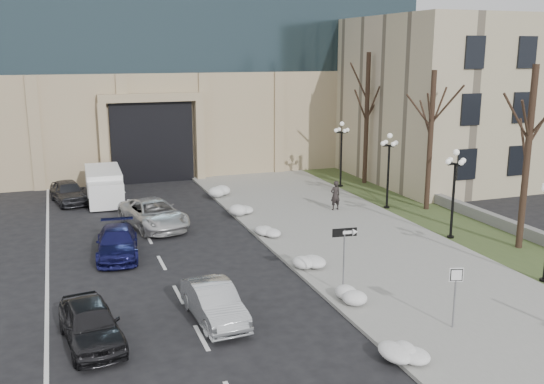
{
  "coord_description": "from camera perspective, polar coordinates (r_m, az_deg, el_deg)",
  "views": [
    {
      "loc": [
        -10.67,
        -12.76,
        9.6
      ],
      "look_at": [
        -1.85,
        11.79,
        3.5
      ],
      "focal_mm": 40.0,
      "sensor_mm": 36.0,
      "label": 1
    }
  ],
  "objects": [
    {
      "name": "sidewalk",
      "position": [
        31.74,
        7.78,
        -4.45
      ],
      "size": [
        9.0,
        40.0,
        0.12
      ],
      "primitive_type": "cube",
      "color": "gray",
      "rests_on": "ground"
    },
    {
      "name": "one_way_sign",
      "position": [
        24.09,
        7.23,
        -4.51
      ],
      "size": [
        1.05,
        0.31,
        2.83
      ],
      "rotation": [
        0.0,
        0.0,
        -0.11
      ],
      "color": "slate",
      "rests_on": "ground"
    },
    {
      "name": "snow_clump_f",
      "position": [
        35.93,
        -3.0,
        -1.86
      ],
      "size": [
        1.1,
        1.6,
        0.36
      ],
      "primitive_type": "ellipsoid",
      "color": "white",
      "rests_on": "sidewalk"
    },
    {
      "name": "stone_wall",
      "position": [
        37.77,
        17.91,
        -1.67
      ],
      "size": [
        0.5,
        30.0,
        0.7
      ],
      "primitive_type": "cube",
      "color": "slate",
      "rests_on": "ground"
    },
    {
      "name": "curb",
      "position": [
        30.0,
        0.1,
        -5.36
      ],
      "size": [
        0.3,
        40.0,
        0.14
      ],
      "primitive_type": "cube",
      "color": "gray",
      "rests_on": "ground"
    },
    {
      "name": "pedestrian",
      "position": [
        36.99,
        5.98,
        -0.31
      ],
      "size": [
        0.71,
        0.51,
        1.81
      ],
      "primitive_type": "imported",
      "rotation": [
        0.0,
        0.0,
        3.26
      ],
      "color": "black",
      "rests_on": "sidewalk"
    },
    {
      "name": "car_d",
      "position": [
        34.24,
        -11.08,
        -2.03
      ],
      "size": [
        3.68,
        5.95,
        1.54
      ],
      "primitive_type": "imported",
      "rotation": [
        0.0,
        0.0,
        0.22
      ],
      "color": "silver",
      "rests_on": "ground"
    },
    {
      "name": "snow_clump_d",
      "position": [
        27.72,
        3.05,
        -6.46
      ],
      "size": [
        1.1,
        1.6,
        0.36
      ],
      "primitive_type": "ellipsoid",
      "color": "white",
      "rests_on": "sidewalk"
    },
    {
      "name": "lamppost_d",
      "position": [
        43.2,
        6.55,
        4.39
      ],
      "size": [
        1.18,
        1.18,
        4.76
      ],
      "color": "black",
      "rests_on": "ground"
    },
    {
      "name": "box_truck",
      "position": [
        41.09,
        -15.52,
        0.55
      ],
      "size": [
        2.38,
        6.32,
        1.99
      ],
      "rotation": [
        0.0,
        0.0,
        -0.03
      ],
      "color": "white",
      "rests_on": "ground"
    },
    {
      "name": "snow_clump_c",
      "position": [
        24.07,
        7.22,
        -9.68
      ],
      "size": [
        1.1,
        1.6,
        0.36
      ],
      "primitive_type": "ellipsoid",
      "color": "white",
      "rests_on": "sidewalk"
    },
    {
      "name": "keep_sign",
      "position": [
        22.1,
        16.89,
        -8.36
      ],
      "size": [
        0.49,
        0.18,
        2.33
      ],
      "rotation": [
        0.0,
        0.0,
        -0.29
      ],
      "color": "slate",
      "rests_on": "ground"
    },
    {
      "name": "car_c",
      "position": [
        29.87,
        -14.36,
        -4.64
      ],
      "size": [
        2.39,
        4.85,
        1.35
      ],
      "primitive_type": "imported",
      "rotation": [
        0.0,
        0.0,
        -0.11
      ],
      "color": "#171850",
      "rests_on": "ground"
    },
    {
      "name": "tree_near",
      "position": [
        31.31,
        23.09,
        5.19
      ],
      "size": [
        3.2,
        3.2,
        9.0
      ],
      "color": "black",
      "rests_on": "ground"
    },
    {
      "name": "snow_clump_e",
      "position": [
        31.79,
        -0.7,
        -3.85
      ],
      "size": [
        1.1,
        1.6,
        0.36
      ],
      "primitive_type": "ellipsoid",
      "color": "white",
      "rests_on": "sidewalk"
    },
    {
      "name": "car_e",
      "position": [
        41.11,
        -18.63,
        0.02
      ],
      "size": [
        2.53,
        4.59,
        1.48
      ],
      "primitive_type": "imported",
      "rotation": [
        0.0,
        0.0,
        0.19
      ],
      "color": "#333339",
      "rests_on": "ground"
    },
    {
      "name": "tree_far",
      "position": [
        44.29,
        8.95,
        8.54
      ],
      "size": [
        3.2,
        3.2,
        9.5
      ],
      "color": "black",
      "rests_on": "ground"
    },
    {
      "name": "classical_building",
      "position": [
        52.34,
        19.13,
        8.51
      ],
      "size": [
        22.0,
        18.12,
        12.0
      ],
      "color": "tan",
      "rests_on": "ground"
    },
    {
      "name": "lamppost_b",
      "position": [
        32.25,
        16.78,
        0.92
      ],
      "size": [
        1.18,
        1.18,
        4.76
      ],
      "color": "black",
      "rests_on": "ground"
    },
    {
      "name": "car_b",
      "position": [
        22.41,
        -5.47,
        -10.33
      ],
      "size": [
        1.73,
        4.26,
        1.37
      ],
      "primitive_type": "imported",
      "rotation": [
        0.0,
        0.0,
        0.07
      ],
      "color": "#B2B6BA",
      "rests_on": "ground"
    },
    {
      "name": "car_a",
      "position": [
        21.53,
        -16.69,
        -11.76
      ],
      "size": [
        2.25,
        4.47,
        1.46
      ],
      "primitive_type": "imported",
      "rotation": [
        0.0,
        0.0,
        0.12
      ],
      "color": "black",
      "rests_on": "ground"
    },
    {
      "name": "lamppost_c",
      "position": [
        37.56,
        10.93,
        2.92
      ],
      "size": [
        1.18,
        1.18,
        4.76
      ],
      "color": "black",
      "rests_on": "ground"
    },
    {
      "name": "grass_strip",
      "position": [
        35.13,
        17.25,
        -3.22
      ],
      "size": [
        4.0,
        40.0,
        0.1
      ],
      "primitive_type": "cube",
      "color": "#394A25",
      "rests_on": "ground"
    },
    {
      "name": "snow_clump_b",
      "position": [
        19.97,
        12.83,
        -14.94
      ],
      "size": [
        1.1,
        1.6,
        0.36
      ],
      "primitive_type": "ellipsoid",
      "color": "white",
      "rests_on": "sidewalk"
    },
    {
      "name": "snow_clump_g",
      "position": [
        40.34,
        -4.74,
        -0.21
      ],
      "size": [
        1.1,
        1.6,
        0.36
      ],
      "primitive_type": "ellipsoid",
      "color": "white",
      "rests_on": "sidewalk"
    },
    {
      "name": "tree_mid",
      "position": [
        37.56,
        14.78,
        6.47
      ],
      "size": [
        3.2,
        3.2,
        8.5
      ],
      "color": "black",
      "rests_on": "ground"
    }
  ]
}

